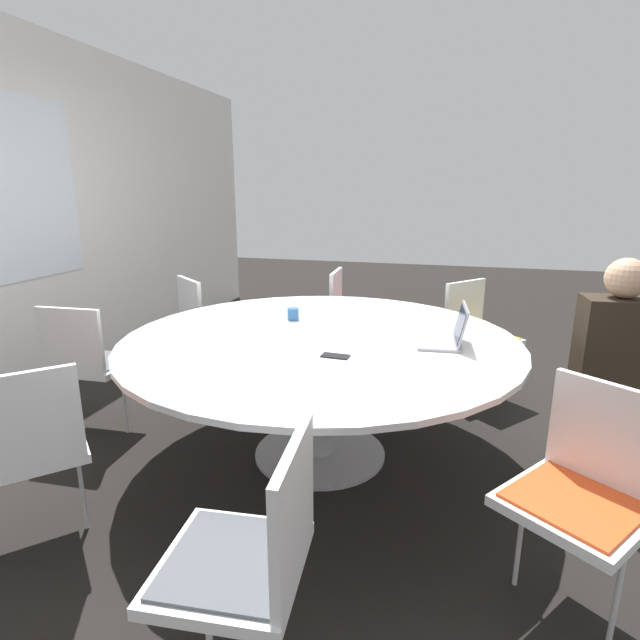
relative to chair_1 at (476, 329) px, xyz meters
name	(u,v)px	position (x,y,z in m)	size (l,w,h in m)	color
ground_plane	(320,454)	(-1.17, 0.90, -0.53)	(16.00, 16.00, 0.00)	black
conference_table	(320,353)	(-1.17, 0.90, 0.11)	(2.23, 2.23, 0.74)	#B7B7BC
chair_1	(476,329)	(0.00, 0.00, 0.00)	(0.61, 0.60, 0.88)	white
chair_2	(350,311)	(0.30, 1.03, 0.00)	(0.46, 0.44, 0.88)	white
chair_3	(206,320)	(-0.29, 2.09, 0.00)	(0.60, 0.61, 0.88)	white
chair_4	(88,357)	(-1.32, 2.37, 0.00)	(0.44, 0.46, 0.88)	white
chair_5	(27,442)	(-2.30, 1.86, 0.00)	(0.61, 0.61, 0.88)	white
chair_6	(252,548)	(-2.64, 0.71, 0.00)	(0.47, 0.46, 0.88)	white
chair_7	(585,483)	(-2.01, -0.32, 0.00)	(0.60, 0.60, 0.88)	white
person_0	(615,357)	(-1.07, -0.63, 0.19)	(0.28, 0.38, 1.23)	#2D2319
laptop	(448,335)	(-1.12, 0.20, 0.26)	(0.33, 0.27, 0.21)	#99999E
coffee_cup	(293,314)	(-0.85, 1.17, 0.25)	(0.07, 0.07, 0.08)	#33669E
cell_phone	(335,356)	(-1.48, 0.73, 0.21)	(0.08, 0.14, 0.01)	black
handbag	(314,350)	(0.33, 1.37, -0.39)	(0.36, 0.16, 0.28)	black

